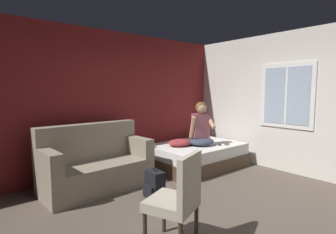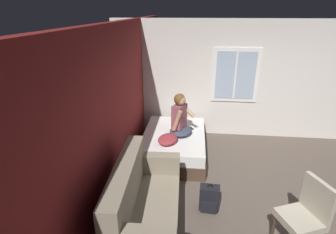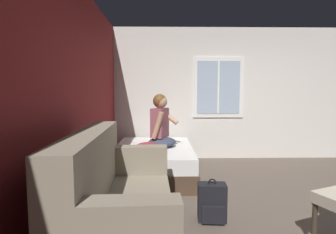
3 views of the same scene
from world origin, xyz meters
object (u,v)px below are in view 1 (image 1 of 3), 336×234
object	(u,v)px
person_seated	(201,128)
throw_pillow	(180,143)
couch	(95,164)
bed	(197,156)
side_chair	(178,197)
backpack	(154,185)
cell_phone	(220,145)

from	to	relation	value
person_seated	throw_pillow	xyz separation A→B (m)	(-0.39, 0.21, -0.29)
couch	person_seated	xyz separation A→B (m)	(2.10, -0.36, 0.44)
throw_pillow	person_seated	bearing A→B (deg)	-28.62
bed	side_chair	world-z (taller)	side_chair
bed	backpack	size ratio (longest dim) A/B	4.08
backpack	side_chair	bearing A→B (deg)	-116.21
bed	person_seated	xyz separation A→B (m)	(-0.01, -0.12, 0.60)
side_chair	person_seated	size ratio (longest dim) A/B	1.12
backpack	throw_pillow	distance (m)	1.48
side_chair	backpack	xyz separation A→B (m)	(0.56, 1.15, -0.34)
throw_pillow	cell_phone	bearing A→B (deg)	-32.13
side_chair	throw_pillow	distance (m)	2.61
cell_phone	couch	bearing A→B (deg)	40.64
couch	side_chair	xyz separation A→B (m)	(-0.06, -2.07, 0.14)
bed	couch	distance (m)	2.13
couch	backpack	distance (m)	1.07
bed	throw_pillow	distance (m)	0.52
side_chair	backpack	size ratio (longest dim) A/B	2.14
backpack	cell_phone	distance (m)	1.96
bed	cell_phone	world-z (taller)	cell_phone
side_chair	cell_phone	distance (m)	2.88
throw_pillow	couch	bearing A→B (deg)	174.89
person_seated	backpack	xyz separation A→B (m)	(-1.59, -0.56, -0.64)
side_chair	person_seated	world-z (taller)	person_seated
throw_pillow	cell_phone	xyz separation A→B (m)	(0.70, -0.44, -0.07)
couch	cell_phone	distance (m)	2.48
couch	person_seated	size ratio (longest dim) A/B	1.98
side_chair	backpack	distance (m)	1.32
couch	backpack	xyz separation A→B (m)	(0.50, -0.92, -0.20)
person_seated	cell_phone	bearing A→B (deg)	-36.13
side_chair	throw_pillow	xyz separation A→B (m)	(1.77, 1.92, 0.02)
person_seated	throw_pillow	distance (m)	0.52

